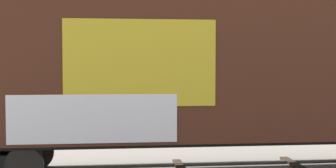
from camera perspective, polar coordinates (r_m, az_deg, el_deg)
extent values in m
cube|color=#4C4742|center=(12.31, 5.44, -10.70)|extent=(60.00, 0.45, 0.08)
cube|color=#423323|center=(12.35, 17.51, -10.79)|extent=(0.25, 2.50, 0.07)
cube|color=#472316|center=(11.27, 6.22, 2.37)|extent=(15.67, 3.10, 3.59)
cube|color=gold|center=(9.51, -3.76, 2.87)|extent=(3.44, 0.05, 1.97)
cube|color=silver|center=(9.61, -10.11, -4.68)|extent=(3.79, 0.05, 1.10)
cube|color=black|center=(11.44, 6.17, -7.17)|extent=(15.35, 1.74, 0.20)
cylinder|color=black|center=(10.86, -18.90, -10.37)|extent=(0.92, 0.13, 0.92)
cylinder|color=black|center=(12.23, -17.36, -8.88)|extent=(0.92, 0.13, 0.92)
cylinder|color=silver|center=(20.76, 5.11, 4.83)|extent=(0.12, 0.12, 7.36)
cube|color=slate|center=(73.67, -3.57, 5.09)|extent=(127.56, 40.71, 12.11)
cube|color=#9E8966|center=(17.82, -10.35, -4.60)|extent=(4.54, 2.25, 0.66)
cube|color=#2D333D|center=(17.79, -11.17, -2.45)|extent=(2.31, 1.86, 0.68)
cylinder|color=black|center=(18.55, -5.32, -5.30)|extent=(0.66, 0.28, 0.64)
cylinder|color=black|center=(16.81, -5.79, -6.13)|extent=(0.66, 0.28, 0.64)
cylinder|color=black|center=(19.01, -14.36, -5.18)|extent=(0.66, 0.28, 0.64)
cylinder|color=black|center=(17.32, -15.72, -5.96)|extent=(0.66, 0.28, 0.64)
cube|color=navy|center=(18.60, 7.52, -4.08)|extent=(4.91, 2.36, 0.78)
cube|color=#2D333D|center=(18.52, 7.11, -1.84)|extent=(2.21, 1.80, 0.68)
cylinder|color=black|center=(19.65, 11.97, -4.90)|extent=(0.67, 0.31, 0.64)
cylinder|color=black|center=(18.08, 12.84, -5.57)|extent=(0.67, 0.31, 0.64)
cylinder|color=black|center=(19.37, 2.54, -4.96)|extent=(0.67, 0.31, 0.64)
cylinder|color=black|center=(17.77, 2.57, -5.65)|extent=(0.67, 0.31, 0.64)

